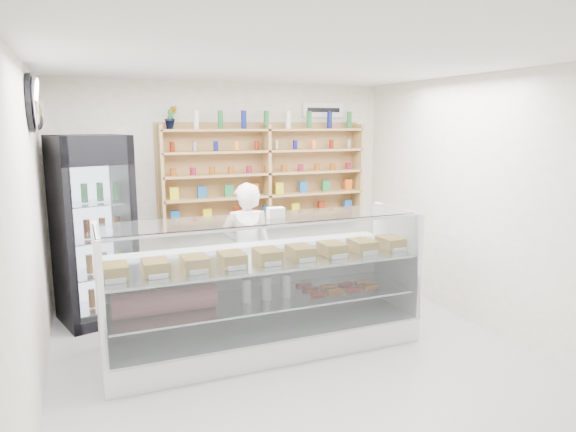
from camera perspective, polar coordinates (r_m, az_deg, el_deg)
name	(u,v)px	position (r m, az deg, el deg)	size (l,w,h in m)	color
room	(304,220)	(4.64, 1.75, -0.50)	(5.00, 5.00, 5.00)	#A4A4A9
display_counter	(264,313)	(5.29, -2.66, -10.75)	(3.14, 0.94, 1.37)	white
shop_worker	(247,251)	(5.99, -4.61, -3.91)	(0.59, 0.38, 1.61)	white
drinks_cooler	(93,230)	(6.24, -20.84, -1.42)	(0.94, 0.93, 2.14)	black
wall_shelving	(267,174)	(6.95, -2.38, 4.71)	(2.84, 0.28, 1.33)	#A68B4E
potted_plant	(171,117)	(6.59, -12.88, 10.63)	(0.16, 0.13, 0.28)	#1E6626
security_mirror	(36,103)	(5.37, -26.17, 11.21)	(0.15, 0.50, 0.50)	silver
wall_sign	(323,110)	(7.39, 3.92, 11.67)	(0.62, 0.03, 0.20)	white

